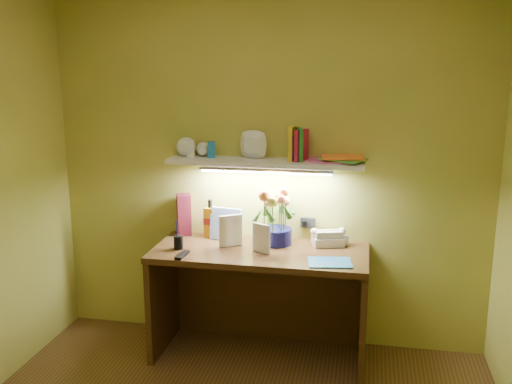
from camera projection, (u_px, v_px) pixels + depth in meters
desk at (260, 304)px, 3.79m from camera, size 1.40×0.60×0.75m
flower_bouquet at (276, 217)px, 3.80m from camera, size 0.31×0.31×0.38m
telephone at (328, 236)px, 3.80m from camera, size 0.23×0.20×0.12m
desk_clock at (343, 240)px, 3.80m from camera, size 0.07×0.04×0.07m
whisky_bottle at (210, 218)px, 3.97m from camera, size 0.08×0.08×0.27m
whisky_box at (184, 215)px, 4.01m from camera, size 0.12×0.12×0.29m
pen_cup at (178, 238)px, 3.72m from camera, size 0.07×0.07×0.15m
art_card at (226, 224)px, 3.91m from camera, size 0.23×0.08×0.22m
tv_remote at (182, 255)px, 3.59m from camera, size 0.05×0.16×0.02m
blue_folder at (330, 262)px, 3.47m from camera, size 0.29×0.23×0.01m
desk_book_a at (219, 232)px, 3.73m from camera, size 0.15×0.10×0.22m
desk_book_b at (252, 236)px, 3.68m from camera, size 0.13×0.08×0.19m
wall_shelf at (265, 157)px, 3.76m from camera, size 1.32×0.29×0.26m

